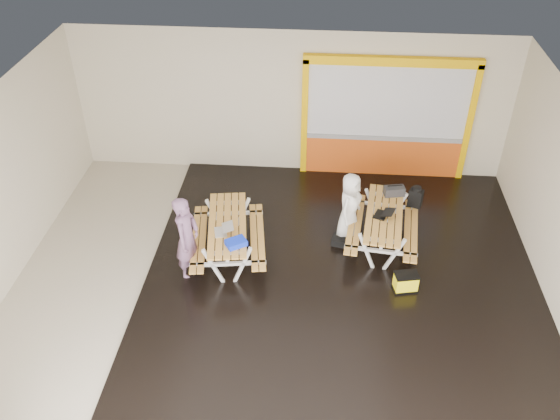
# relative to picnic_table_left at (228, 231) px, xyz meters

# --- Properties ---
(room) EXTENTS (10.02, 8.02, 3.52)m
(room) POSITION_rel_picnic_table_left_xyz_m (1.00, -0.61, 1.11)
(room) COLOR #B8AE9B
(room) RESTS_ON ground
(deck) EXTENTS (7.50, 7.98, 0.05)m
(deck) POSITION_rel_picnic_table_left_xyz_m (2.25, -0.61, -0.61)
(deck) COLOR black
(deck) RESTS_ON room
(kiosk) EXTENTS (3.88, 0.16, 3.00)m
(kiosk) POSITION_rel_picnic_table_left_xyz_m (3.20, 3.32, 0.81)
(kiosk) COLOR #DD5717
(kiosk) RESTS_ON room
(picnic_table_left) EXTENTS (1.69, 2.26, 0.84)m
(picnic_table_left) POSITION_rel_picnic_table_left_xyz_m (0.00, 0.00, 0.00)
(picnic_table_left) COLOR gold
(picnic_table_left) RESTS_ON deck
(picnic_table_right) EXTENTS (1.60, 2.18, 0.82)m
(picnic_table_right) POSITION_rel_picnic_table_left_xyz_m (3.07, 0.59, -0.01)
(picnic_table_right) COLOR gold
(picnic_table_right) RESTS_ON deck
(person_left) EXTENTS (0.55, 0.72, 1.77)m
(person_left) POSITION_rel_picnic_table_left_xyz_m (-0.67, -0.57, 0.24)
(person_left) COLOR slate
(person_left) RESTS_ON deck
(person_right) EXTENTS (0.69, 0.83, 1.44)m
(person_right) POSITION_rel_picnic_table_left_xyz_m (2.38, 0.76, 0.21)
(person_right) COLOR white
(person_right) RESTS_ON deck
(laptop_left) EXTENTS (0.43, 0.40, 0.15)m
(laptop_left) POSITION_rel_picnic_table_left_xyz_m (-0.03, -0.28, 0.25)
(laptop_left) COLOR silver
(laptop_left) RESTS_ON picnic_table_left
(laptop_right) EXTENTS (0.47, 0.44, 0.16)m
(laptop_right) POSITION_rel_picnic_table_left_xyz_m (3.04, 0.51, 0.23)
(laptop_right) COLOR black
(laptop_right) RESTS_ON picnic_table_right
(blue_pouch) EXTENTS (0.45, 0.41, 0.11)m
(blue_pouch) POSITION_rel_picnic_table_left_xyz_m (0.26, -0.64, 0.25)
(blue_pouch) COLOR #112EDE
(blue_pouch) RESTS_ON picnic_table_left
(toolbox) EXTENTS (0.45, 0.29, 0.24)m
(toolbox) POSITION_rel_picnic_table_left_xyz_m (3.30, 1.27, 0.27)
(toolbox) COLOR black
(toolbox) RESTS_ON picnic_table_right
(backpack) EXTENTS (0.33, 0.28, 0.47)m
(backpack) POSITION_rel_picnic_table_left_xyz_m (3.77, 1.34, 0.11)
(backpack) COLOR black
(backpack) RESTS_ON picnic_table_right
(dark_case) EXTENTS (0.48, 0.40, 0.16)m
(dark_case) POSITION_rel_picnic_table_left_xyz_m (2.28, 0.52, -0.51)
(dark_case) COLOR black
(dark_case) RESTS_ON deck
(fluke_bag) EXTENTS (0.49, 0.37, 0.38)m
(fluke_bag) POSITION_rel_picnic_table_left_xyz_m (3.43, -0.75, -0.41)
(fluke_bag) COLOR black
(fluke_bag) RESTS_ON deck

